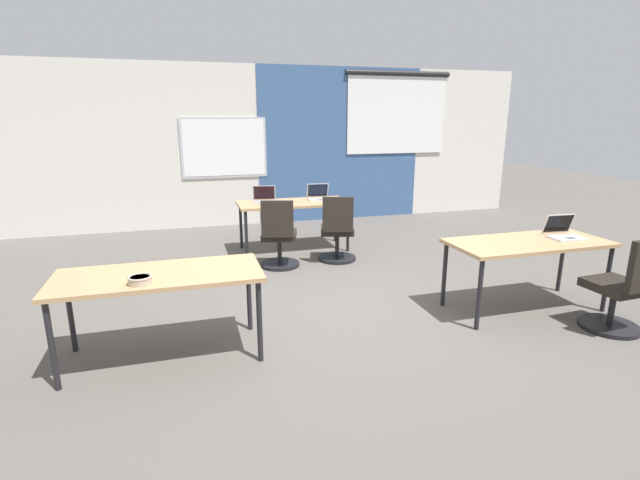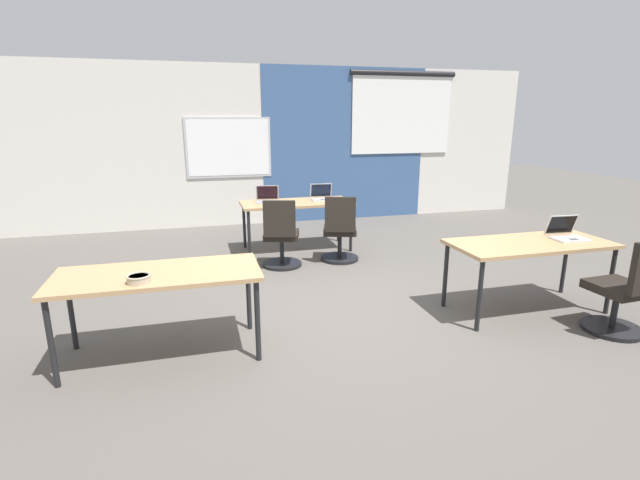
# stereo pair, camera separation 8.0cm
# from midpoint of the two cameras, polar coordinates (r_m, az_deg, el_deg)

# --- Properties ---
(ground_plane) EXTENTS (24.00, 24.00, 0.00)m
(ground_plane) POSITION_cam_midpoint_polar(r_m,az_deg,el_deg) (4.93, 2.28, -7.98)
(ground_plane) COLOR #56514C
(back_wall_assembly) EXTENTS (10.00, 0.27, 2.80)m
(back_wall_assembly) POSITION_cam_midpoint_polar(r_m,az_deg,el_deg) (8.64, -6.38, 11.46)
(back_wall_assembly) COLOR silver
(back_wall_assembly) RESTS_ON ground
(desk_near_left) EXTENTS (1.60, 0.70, 0.72)m
(desk_near_left) POSITION_cam_midpoint_polar(r_m,az_deg,el_deg) (3.92, -19.70, -4.70)
(desk_near_left) COLOR tan
(desk_near_left) RESTS_ON ground
(desk_near_right) EXTENTS (1.60, 0.70, 0.72)m
(desk_near_right) POSITION_cam_midpoint_polar(r_m,az_deg,el_deg) (5.06, 23.81, -0.76)
(desk_near_right) COLOR tan
(desk_near_right) RESTS_ON ground
(desk_far_center) EXTENTS (1.60, 0.70, 0.72)m
(desk_far_center) POSITION_cam_midpoint_polar(r_m,az_deg,el_deg) (6.78, -3.61, 4.20)
(desk_far_center) COLOR tan
(desk_far_center) RESTS_ON ground
(laptop_far_right) EXTENTS (0.36, 0.33, 0.23)m
(laptop_far_right) POSITION_cam_midpoint_polar(r_m,az_deg,el_deg) (6.95, -0.47, 5.41)
(laptop_far_right) COLOR #B7B7BC
(laptop_far_right) RESTS_ON desk_far_center
(mousepad_far_right) EXTENTS (0.22, 0.19, 0.00)m
(mousepad_far_right) POSITION_cam_midpoint_polar(r_m,az_deg,el_deg) (6.98, 1.40, 5.05)
(mousepad_far_right) COLOR navy
(mousepad_far_right) RESTS_ON desk_far_center
(mouse_far_right) EXTENTS (0.07, 0.11, 0.03)m
(mouse_far_right) POSITION_cam_midpoint_polar(r_m,az_deg,el_deg) (6.98, 1.40, 5.21)
(mouse_far_right) COLOR #B2B2B7
(mouse_far_right) RESTS_ON mousepad_far_right
(chair_far_right) EXTENTS (0.55, 0.60, 0.92)m
(chair_far_right) POSITION_cam_midpoint_polar(r_m,az_deg,el_deg) (6.27, 1.79, 0.69)
(chair_far_right) COLOR black
(chair_far_right) RESTS_ON ground
(laptop_far_left) EXTENTS (0.37, 0.33, 0.23)m
(laptop_far_left) POSITION_cam_midpoint_polar(r_m,az_deg,el_deg) (6.78, -7.19, 5.05)
(laptop_far_left) COLOR #9E9EA3
(laptop_far_left) RESTS_ON desk_far_center
(chair_far_left) EXTENTS (0.54, 0.59, 0.92)m
(chair_far_left) POSITION_cam_midpoint_polar(r_m,az_deg,el_deg) (6.02, -5.45, 0.03)
(chair_far_left) COLOR black
(chair_far_left) RESTS_ON ground
(laptop_near_right_end) EXTENTS (0.35, 0.33, 0.23)m
(laptop_near_right_end) POSITION_cam_midpoint_polar(r_m,az_deg,el_deg) (5.34, 27.43, 0.80)
(laptop_near_right_end) COLOR silver
(laptop_near_right_end) RESTS_ON desk_near_right
(chair_near_right_end) EXTENTS (0.52, 0.55, 0.92)m
(chair_near_right_end) POSITION_cam_midpoint_polar(r_m,az_deg,el_deg) (5.00, 32.76, -5.51)
(chair_near_right_end) COLOR black
(chair_near_right_end) RESTS_ON ground
(snack_bowl) EXTENTS (0.18, 0.18, 0.06)m
(snack_bowl) POSITION_cam_midpoint_polar(r_m,az_deg,el_deg) (3.69, -21.84, -4.52)
(snack_bowl) COLOR tan
(snack_bowl) RESTS_ON desk_near_left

